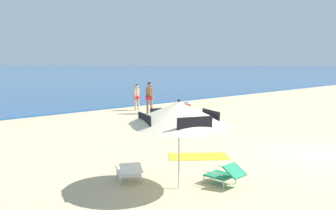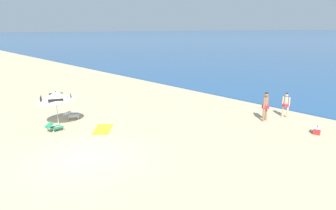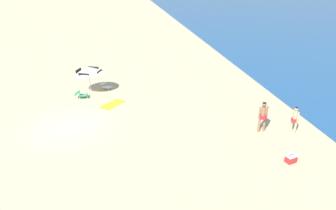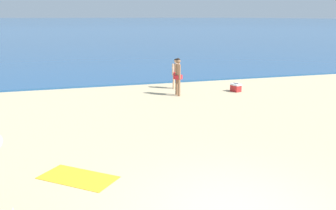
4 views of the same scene
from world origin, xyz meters
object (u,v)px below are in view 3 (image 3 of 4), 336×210
(beach_umbrella_striped_main, at_px, (89,70))
(lounge_chair_beside_umbrella, at_px, (106,86))
(person_standing_near_shore, at_px, (263,115))
(beach_towel, at_px, (113,104))
(cooler_box, at_px, (291,158))
(lounge_chair_under_umbrella, at_px, (81,94))
(person_standing_beside, at_px, (295,118))

(beach_umbrella_striped_main, distance_m, lounge_chair_beside_umbrella, 1.89)
(person_standing_near_shore, relative_size, beach_towel, 1.00)
(beach_umbrella_striped_main, height_order, person_standing_near_shore, beach_umbrella_striped_main)
(beach_umbrella_striped_main, relative_size, lounge_chair_beside_umbrella, 3.04)
(cooler_box, relative_size, beach_towel, 0.32)
(cooler_box, bearing_deg, lounge_chair_under_umbrella, -133.88)
(cooler_box, distance_m, beach_towel, 11.70)
(beach_umbrella_striped_main, distance_m, beach_towel, 3.36)
(person_standing_near_shore, xyz_separation_m, beach_towel, (-5.27, -8.15, -1.03))
(beach_umbrella_striped_main, height_order, lounge_chair_under_umbrella, beach_umbrella_striped_main)
(person_standing_beside, bearing_deg, lounge_chair_beside_umbrella, -130.49)
(lounge_chair_beside_umbrella, distance_m, cooler_box, 14.28)
(lounge_chair_under_umbrella, xyz_separation_m, beach_towel, (1.53, 2.12, -0.26))
(person_standing_near_shore, height_order, cooler_box, person_standing_near_shore)
(lounge_chair_under_umbrella, relative_size, person_standing_near_shore, 0.51)
(lounge_chair_under_umbrella, relative_size, person_standing_beside, 0.57)
(lounge_chair_under_umbrella, bearing_deg, cooler_box, 46.12)
(person_standing_beside, relative_size, beach_towel, 0.88)
(beach_towel, bearing_deg, person_standing_beside, 59.70)
(beach_umbrella_striped_main, xyz_separation_m, cooler_box, (10.83, 9.69, -1.52))
(cooler_box, bearing_deg, person_standing_beside, 148.14)
(lounge_chair_beside_umbrella, relative_size, cooler_box, 1.75)
(lounge_chair_beside_umbrella, height_order, beach_towel, lounge_chair_beside_umbrella)
(beach_umbrella_striped_main, distance_m, person_standing_near_shore, 12.39)
(beach_umbrella_striped_main, height_order, cooler_box, beach_umbrella_striped_main)
(beach_umbrella_striped_main, xyz_separation_m, lounge_chair_beside_umbrella, (-0.56, 1.07, -1.45))
(person_standing_beside, bearing_deg, beach_umbrella_striped_main, -125.87)
(cooler_box, bearing_deg, beach_umbrella_striped_main, -138.18)
(lounge_chair_under_umbrella, relative_size, cooler_box, 1.58)
(person_standing_near_shore, relative_size, cooler_box, 3.12)
(lounge_chair_under_umbrella, relative_size, beach_towel, 0.50)
(lounge_chair_beside_umbrella, xyz_separation_m, cooler_box, (11.39, 8.61, -0.08))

